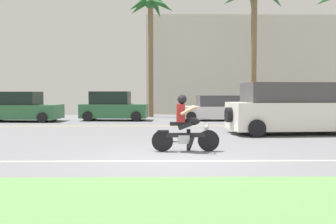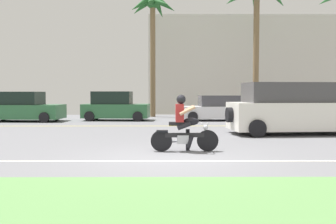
{
  "view_description": "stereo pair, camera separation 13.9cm",
  "coord_description": "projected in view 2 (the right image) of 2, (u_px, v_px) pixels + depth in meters",
  "views": [
    {
      "loc": [
        -0.26,
        -8.89,
        1.6
      ],
      "look_at": [
        -0.06,
        3.41,
        0.96
      ],
      "focal_mm": 39.6,
      "sensor_mm": 36.0,
      "label": 1
    },
    {
      "loc": [
        -0.12,
        -8.89,
        1.6
      ],
      "look_at": [
        -0.06,
        3.41,
        0.96
      ],
      "focal_mm": 39.6,
      "sensor_mm": 36.0,
      "label": 2
    }
  ],
  "objects": [
    {
      "name": "parked_car_2",
      "position": [
        217.0,
        109.0,
        21.44
      ],
      "size": [
        4.09,
        2.09,
        1.45
      ],
      "color": "silver",
      "rests_on": "ground"
    },
    {
      "name": "lane_line_near",
      "position": [
        171.0,
        161.0,
        8.66
      ],
      "size": [
        50.4,
        0.12,
        0.01
      ],
      "primitive_type": "cube",
      "color": "silver",
      "rests_on": "ground"
    },
    {
      "name": "parked_car_3",
      "position": [
        323.0,
        108.0,
        20.5
      ],
      "size": [
        3.79,
        2.07,
        1.58
      ],
      "color": "#8C939E",
      "rests_on": "ground"
    },
    {
      "name": "ground",
      "position": [
        170.0,
        143.0,
        11.96
      ],
      "size": [
        56.0,
        30.0,
        0.04
      ],
      "primitive_type": "cube",
      "color": "slate"
    },
    {
      "name": "parked_car_1",
      "position": [
        115.0,
        107.0,
        21.54
      ],
      "size": [
        3.89,
        2.01,
        1.68
      ],
      "color": "#2D663D",
      "rests_on": "ground"
    },
    {
      "name": "palm_tree_1",
      "position": [
        153.0,
        13.0,
        24.45
      ],
      "size": [
        3.3,
        3.34,
        8.23
      ],
      "color": "brown",
      "rests_on": "ground"
    },
    {
      "name": "suv_nearby",
      "position": [
        292.0,
        109.0,
        14.37
      ],
      "size": [
        5.12,
        2.49,
        1.99
      ],
      "color": "white",
      "rests_on": "ground"
    },
    {
      "name": "grass_median",
      "position": [
        175.0,
        212.0,
        4.87
      ],
      "size": [
        56.0,
        3.8,
        0.06
      ],
      "primitive_type": "cube",
      "color": "#5B8C4C",
      "rests_on": "ground"
    },
    {
      "name": "parked_car_0",
      "position": [
        22.0,
        108.0,
        20.79
      ],
      "size": [
        4.49,
        2.23,
        1.66
      ],
      "color": "#2D663D",
      "rests_on": "ground"
    },
    {
      "name": "lane_line_far",
      "position": [
        169.0,
        126.0,
        17.84
      ],
      "size": [
        50.4,
        0.12,
        0.01
      ],
      "primitive_type": "cube",
      "color": "yellow",
      "rests_on": "ground"
    },
    {
      "name": "building_far",
      "position": [
        263.0,
        66.0,
        29.78
      ],
      "size": [
        18.27,
        4.0,
        7.46
      ],
      "primitive_type": "cube",
      "color": "beige",
      "rests_on": "ground"
    },
    {
      "name": "motorcyclist",
      "position": [
        184.0,
        128.0,
        10.08
      ],
      "size": [
        1.85,
        0.6,
        1.55
      ],
      "color": "black",
      "rests_on": "ground"
    }
  ]
}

